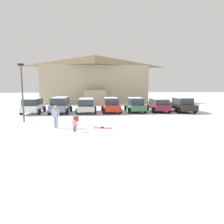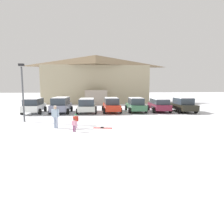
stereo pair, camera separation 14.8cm
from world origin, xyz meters
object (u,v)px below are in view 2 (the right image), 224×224
(parked_silver_wagon, at_px, (87,105))
(skier_adult_in_blue_parka, at_px, (55,115))
(parked_maroon_van, at_px, (159,104))
(skier_child_in_pink_snowsuit, at_px, (74,124))
(skier_child_in_red_jacket, at_px, (76,120))
(parked_red_sedan, at_px, (111,105))
(pair_of_skis, at_px, (103,128))
(ski_lodge, at_px, (96,79))
(parked_black_sedan, at_px, (183,105))
(lamp_post, at_px, (23,89))
(parked_grey_wagon, at_px, (61,105))
(parked_white_suv, at_px, (34,105))
(parked_green_coupe, at_px, (136,105))

(parked_silver_wagon, bearing_deg, skier_adult_in_blue_parka, -103.97)
(parked_maroon_van, xyz_separation_m, skier_child_in_pink_snowsuit, (-9.20, -9.90, -0.36))
(skier_child_in_pink_snowsuit, height_order, skier_adult_in_blue_parka, skier_adult_in_blue_parka)
(parked_silver_wagon, relative_size, skier_child_in_red_jacket, 3.88)
(skier_adult_in_blue_parka, bearing_deg, parked_red_sedan, 60.14)
(parked_red_sedan, relative_size, pair_of_skis, 3.32)
(ski_lodge, xyz_separation_m, parked_black_sedan, (10.13, -14.56, -3.51))
(skier_adult_in_blue_parka, xyz_separation_m, lamp_post, (-3.22, 2.95, 1.87))
(parked_maroon_van, bearing_deg, skier_child_in_red_jacket, -136.41)
(parked_grey_wagon, height_order, lamp_post, lamp_post)
(parked_white_suv, bearing_deg, ski_lodge, 63.04)
(pair_of_skis, bearing_deg, lamp_post, 153.59)
(parked_white_suv, xyz_separation_m, parked_red_sedan, (8.84, 0.03, -0.05))
(parked_silver_wagon, bearing_deg, parked_red_sedan, 6.67)
(parked_maroon_van, bearing_deg, parked_grey_wagon, -178.98)
(parked_green_coupe, relative_size, lamp_post, 0.95)
(parked_red_sedan, bearing_deg, parked_silver_wagon, -173.33)
(parked_white_suv, height_order, parked_grey_wagon, parked_grey_wagon)
(ski_lodge, height_order, parked_white_suv, ski_lodge)
(parked_silver_wagon, relative_size, parked_black_sedan, 0.87)
(parked_green_coupe, bearing_deg, skier_child_in_pink_snowsuit, -122.52)
(skier_adult_in_blue_parka, distance_m, lamp_post, 4.76)
(parked_maroon_van, relative_size, pair_of_skis, 3.19)
(parked_red_sedan, distance_m, parked_green_coupe, 2.94)
(skier_child_in_red_jacket, height_order, pair_of_skis, skier_child_in_red_jacket)
(parked_white_suv, height_order, parked_maroon_van, parked_white_suv)
(parked_grey_wagon, bearing_deg, parked_black_sedan, -1.24)
(parked_white_suv, xyz_separation_m, pair_of_skis, (7.40, -8.82, -0.89))
(parked_black_sedan, distance_m, skier_adult_in_blue_parka, 15.61)
(pair_of_skis, bearing_deg, parked_grey_wagon, 116.54)
(parked_silver_wagon, bearing_deg, pair_of_skis, -80.60)
(ski_lodge, height_order, parked_maroon_van, ski_lodge)
(parked_grey_wagon, distance_m, parked_green_coupe, 8.73)
(parked_grey_wagon, bearing_deg, parked_white_suv, 178.22)
(ski_lodge, distance_m, parked_red_sedan, 14.65)
(parked_silver_wagon, relative_size, lamp_post, 0.82)
(skier_adult_in_blue_parka, relative_size, lamp_post, 0.34)
(parked_black_sedan, relative_size, skier_adult_in_blue_parka, 2.80)
(parked_white_suv, bearing_deg, parked_red_sedan, 0.21)
(parked_red_sedan, relative_size, parked_maroon_van, 1.04)
(parked_white_suv, bearing_deg, skier_child_in_red_jacket, -57.79)
(skier_adult_in_blue_parka, height_order, skier_child_in_red_jacket, skier_adult_in_blue_parka)
(parked_green_coupe, xyz_separation_m, skier_adult_in_blue_parka, (-7.81, -8.62, 0.09))
(skier_adult_in_blue_parka, height_order, pair_of_skis, skier_adult_in_blue_parka)
(parked_grey_wagon, relative_size, parked_green_coupe, 0.89)
(skier_adult_in_blue_parka, relative_size, pair_of_skis, 1.17)
(parked_grey_wagon, xyz_separation_m, skier_child_in_red_jacket, (2.40, -8.54, -0.37))
(parked_silver_wagon, relative_size, parked_red_sedan, 0.86)
(skier_child_in_red_jacket, bearing_deg, parked_black_sedan, 34.69)
(parked_silver_wagon, xyz_separation_m, parked_black_sedan, (11.34, -0.10, -0.03))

